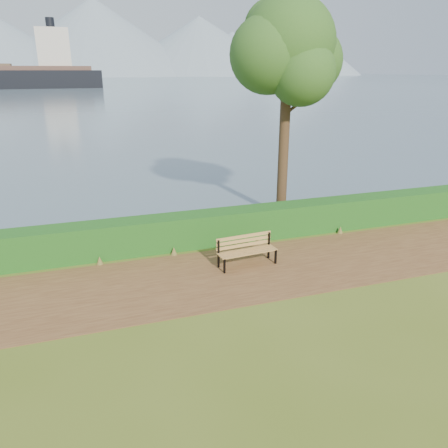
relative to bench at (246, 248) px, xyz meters
name	(u,v)px	position (x,y,z in m)	size (l,w,h in m)	color
ground	(233,279)	(-0.66, -0.76, -0.48)	(140.00, 140.00, 0.00)	#4F621C
path	(229,274)	(-0.66, -0.46, -0.47)	(40.00, 3.40, 0.01)	#56351D
hedge	(205,229)	(-0.66, 1.84, 0.02)	(32.00, 0.85, 1.00)	#134514
water	(77,79)	(-0.66, 259.24, -0.47)	(700.00, 510.00, 0.00)	#475D72
mountains	(59,41)	(-9.83, 405.29, 27.22)	(585.00, 190.00, 70.00)	slate
bench	(246,248)	(0.00, 0.00, 0.00)	(1.70, 0.63, 0.83)	black
tree	(288,49)	(2.76, 3.57, 5.27)	(4.00, 3.31, 7.74)	#331F14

